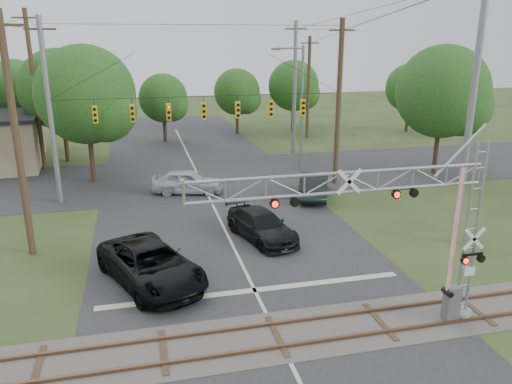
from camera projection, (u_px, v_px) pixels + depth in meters
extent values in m
plane|color=#2E401D|center=(294.00, 372.00, 15.92)|extent=(160.00, 160.00, 0.00)
cube|color=#272729|center=(234.00, 249.00, 25.21)|extent=(14.00, 90.00, 0.02)
cube|color=#272729|center=(199.00, 177.00, 38.21)|extent=(90.00, 12.00, 0.02)
cube|color=#514B46|center=(277.00, 337.00, 17.77)|extent=(90.00, 3.20, 0.05)
cube|color=brown|center=(283.00, 346.00, 17.09)|extent=(90.00, 0.12, 0.14)
cube|color=brown|center=(272.00, 324.00, 18.42)|extent=(90.00, 0.12, 0.14)
cylinder|color=gray|center=(460.00, 313.00, 19.06)|extent=(0.85, 0.85, 0.28)
cube|color=silver|center=(470.00, 271.00, 18.23)|extent=(0.43, 0.03, 0.33)
cube|color=#5C5B5E|center=(451.00, 304.00, 18.59)|extent=(0.52, 0.43, 1.42)
cube|color=red|center=(455.00, 233.00, 17.68)|extent=(0.13, 0.09, 4.74)
cylinder|color=gray|center=(50.00, 114.00, 30.67)|extent=(0.32, 0.32, 11.50)
cylinder|color=#463220|center=(338.00, 104.00, 34.92)|extent=(0.36, 0.36, 11.50)
cylinder|color=black|center=(203.00, 96.00, 32.56)|extent=(19.00, 0.03, 0.03)
cube|color=yellow|center=(95.00, 114.00, 31.31)|extent=(0.30, 0.30, 1.10)
cube|color=yellow|center=(132.00, 113.00, 31.82)|extent=(0.30, 0.30, 1.10)
cube|color=yellow|center=(169.00, 112.00, 32.33)|extent=(0.30, 0.30, 1.10)
cube|color=yellow|center=(204.00, 111.00, 32.84)|extent=(0.30, 0.30, 1.10)
cube|color=yellow|center=(238.00, 110.00, 33.35)|extent=(0.30, 0.30, 1.10)
cube|color=yellow|center=(271.00, 109.00, 33.86)|extent=(0.30, 0.30, 1.10)
cube|color=yellow|center=(303.00, 108.00, 34.37)|extent=(0.30, 0.30, 1.10)
imported|color=black|center=(151.00, 265.00, 21.46)|extent=(5.11, 6.91, 1.74)
imported|color=black|center=(262.00, 225.00, 26.27)|extent=(3.47, 5.55, 1.50)
imported|color=#B8B9C1|center=(188.00, 181.00, 34.06)|extent=(5.14, 3.03, 1.64)
imported|color=black|center=(314.00, 185.00, 33.22)|extent=(3.58, 5.47, 1.70)
cylinder|color=gray|center=(302.00, 110.00, 38.88)|extent=(0.22, 0.22, 9.68)
cylinder|color=gray|center=(290.00, 48.00, 37.27)|extent=(2.15, 0.13, 0.13)
cube|color=#5C5B5E|center=(276.00, 49.00, 37.05)|extent=(0.65, 0.27, 0.16)
cylinder|color=#463220|center=(35.00, 92.00, 38.73)|extent=(0.34, 0.34, 12.35)
cube|color=#463220|center=(25.00, 18.00, 37.11)|extent=(2.00, 0.12, 0.12)
cylinder|color=gray|center=(295.00, 89.00, 44.41)|extent=(0.34, 0.34, 11.64)
cube|color=#463220|center=(296.00, 29.00, 42.90)|extent=(2.00, 0.12, 0.12)
cylinder|color=#463220|center=(17.00, 139.00, 23.00)|extent=(0.34, 0.34, 11.44)
cube|color=#463220|center=(0.00, 25.00, 21.52)|extent=(2.00, 0.12, 0.12)
cylinder|color=gray|center=(471.00, 113.00, 24.10)|extent=(0.34, 0.34, 13.44)
cylinder|color=#463220|center=(308.00, 88.00, 51.77)|extent=(0.34, 0.34, 10.41)
cube|color=#463220|center=(310.00, 43.00, 50.44)|extent=(2.00, 0.12, 0.12)
cylinder|color=#3A271A|center=(21.00, 129.00, 47.48)|extent=(0.36, 0.36, 3.84)
sphere|color=#164E1A|center=(16.00, 92.00, 46.45)|extent=(5.94, 5.94, 5.94)
cylinder|color=#3A271A|center=(65.00, 136.00, 42.55)|extent=(0.36, 0.36, 4.34)
sphere|color=#164E1A|center=(60.00, 89.00, 41.38)|extent=(6.70, 6.70, 6.70)
cylinder|color=#3A271A|center=(91.00, 152.00, 36.43)|extent=(0.36, 0.36, 4.52)
sphere|color=#164E1A|center=(86.00, 95.00, 35.21)|extent=(6.98, 6.98, 6.98)
cylinder|color=#3A271A|center=(165.00, 126.00, 50.87)|extent=(0.36, 0.36, 3.14)
sphere|color=#164E1A|center=(163.00, 98.00, 50.02)|extent=(4.86, 4.86, 4.86)
cylinder|color=#3A271A|center=(237.00, 119.00, 55.13)|extent=(0.36, 0.36, 3.25)
sphere|color=#164E1A|center=(237.00, 92.00, 54.26)|extent=(5.02, 5.02, 5.02)
cylinder|color=#3A271A|center=(293.00, 115.00, 56.52)|extent=(0.36, 0.36, 3.63)
sphere|color=#164E1A|center=(294.00, 86.00, 55.54)|extent=(5.61, 5.61, 5.61)
cylinder|color=#3A271A|center=(437.00, 145.00, 38.66)|extent=(0.36, 0.36, 4.50)
sphere|color=#164E1A|center=(442.00, 92.00, 37.45)|extent=(6.95, 6.95, 6.95)
cylinder|color=#3A271A|center=(407.00, 116.00, 56.34)|extent=(0.36, 0.36, 3.47)
sphere|color=#164E1A|center=(410.00, 88.00, 55.41)|extent=(5.36, 5.36, 5.36)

